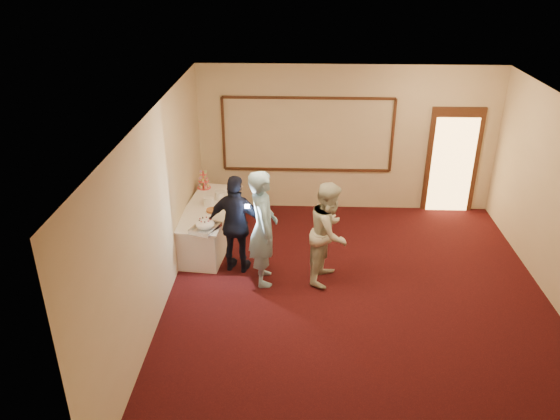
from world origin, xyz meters
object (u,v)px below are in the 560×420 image
object	(u,v)px
plate_stack_b	(220,195)
woman	(329,233)
buffet_table	(209,226)
pavlova_tray	(205,226)
man	(263,228)
guest	(237,225)
plate_stack_a	(209,201)
tart	(212,211)
cupcake_stand	(204,181)

from	to	relation	value
plate_stack_b	woman	xyz separation A→B (m)	(1.96, -1.41, 0.01)
buffet_table	woman	bearing A→B (deg)	-26.79
pavlova_tray	man	distance (m)	1.03
guest	woman	bearing A→B (deg)	-175.08
plate_stack_a	tart	xyz separation A→B (m)	(0.10, -0.27, -0.06)
plate_stack_b	buffet_table	bearing A→B (deg)	-117.11
buffet_table	man	size ratio (longest dim) A/B	1.12
cupcake_stand	woman	distance (m)	3.04
buffet_table	cupcake_stand	xyz separation A→B (m)	(-0.22, 0.85, 0.52)
plate_stack_a	man	distance (m)	1.64
plate_stack_a	woman	world-z (taller)	woman
pavlova_tray	guest	world-z (taller)	guest
buffet_table	pavlova_tray	distance (m)	1.01
plate_stack_b	woman	bearing A→B (deg)	-35.77
tart	plate_stack_a	bearing A→B (deg)	110.84
plate_stack_b	woman	distance (m)	2.42
buffet_table	tart	distance (m)	0.47
buffet_table	pavlova_tray	xyz separation A→B (m)	(0.09, -0.89, 0.47)
woman	guest	xyz separation A→B (m)	(-1.52, 0.22, 0.00)
plate_stack_b	tart	xyz separation A→B (m)	(-0.07, -0.55, -0.06)
guest	plate_stack_a	bearing A→B (deg)	-43.11
buffet_table	plate_stack_b	distance (m)	0.60
pavlova_tray	woman	distance (m)	2.05
man	woman	distance (m)	1.07
plate_stack_b	tart	size ratio (longest dim) A/B	0.77
pavlova_tray	tart	world-z (taller)	pavlova_tray
tart	cupcake_stand	bearing A→B (deg)	106.81
plate_stack_a	guest	world-z (taller)	guest
buffet_table	plate_stack_a	world-z (taller)	plate_stack_a
man	tart	bearing A→B (deg)	35.89
woman	guest	bearing A→B (deg)	100.40
plate_stack_b	tart	distance (m)	0.55
tart	plate_stack_b	bearing A→B (deg)	83.03
tart	pavlova_tray	bearing A→B (deg)	-91.06
man	buffet_table	bearing A→B (deg)	33.23
tart	man	distance (m)	1.38
tart	woman	world-z (taller)	woman
plate_stack_a	plate_stack_b	bearing A→B (deg)	57.74
pavlova_tray	cupcake_stand	size ratio (longest dim) A/B	1.55
cupcake_stand	man	world-z (taller)	man
tart	guest	distance (m)	0.83
plate_stack_a	tart	distance (m)	0.30
pavlova_tray	woman	world-z (taller)	woman
plate_stack_b	man	size ratio (longest dim) A/B	0.10
tart	guest	world-z (taller)	guest
plate_stack_b	cupcake_stand	bearing A→B (deg)	126.87
plate_stack_a	tart	world-z (taller)	plate_stack_a
pavlova_tray	plate_stack_a	size ratio (longest dim) A/B	3.03
pavlova_tray	guest	bearing A→B (deg)	4.20
plate_stack_a	guest	distance (m)	1.11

